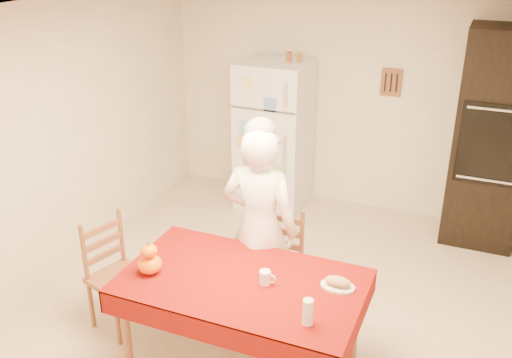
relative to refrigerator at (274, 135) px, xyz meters
The scene contains 17 objects.
floor 2.16m from the refrigerator, 70.93° to the right, with size 4.50×4.50×0.00m, color tan.
room_shell 2.13m from the refrigerator, 70.89° to the right, with size 4.02×4.52×2.51m.
refrigerator is the anchor object (origin of this frame).
oven_cabinet 2.29m from the refrigerator, ahead, with size 0.70×0.62×2.20m.
dining_table 2.79m from the refrigerator, 73.60° to the right, with size 1.70×1.00×0.76m.
chair_far 2.13m from the refrigerator, 68.42° to the right, with size 0.44×0.42×0.95m.
chair_left 2.64m from the refrigerator, 98.35° to the right, with size 0.50×0.52×0.95m.
seated_woman 2.21m from the refrigerator, 71.91° to the right, with size 0.62×0.41×1.71m, color white.
coffee_mug 2.82m from the refrigerator, 70.25° to the right, with size 0.08×0.08×0.10m, color white.
pumpkin_lower 2.84m from the refrigerator, 87.14° to the right, with size 0.18×0.18×0.13m, color red.
pumpkin_upper 2.84m from the refrigerator, 87.14° to the right, with size 0.12×0.12×0.09m, color #DD5B05.
wine_glass 3.25m from the refrigerator, 65.31° to the right, with size 0.07×0.07×0.18m, color silver.
bread_plate 2.89m from the refrigerator, 60.28° to the right, with size 0.24×0.24×0.02m, color silver.
bread_loaf 2.88m from the refrigerator, 60.28° to the right, with size 0.18×0.10×0.06m, color tan.
spice_jar_left 0.91m from the refrigerator, 20.87° to the left, with size 0.05×0.05×0.10m, color #8E5C19.
spice_jar_mid 0.91m from the refrigerator, 19.15° to the left, with size 0.05×0.05×0.10m, color #92491A.
spice_jar_right 0.94m from the refrigerator, 11.02° to the left, with size 0.05×0.05×0.10m, color #955F1B.
Camera 1 is at (1.52, -3.86, 3.03)m, focal length 40.00 mm.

